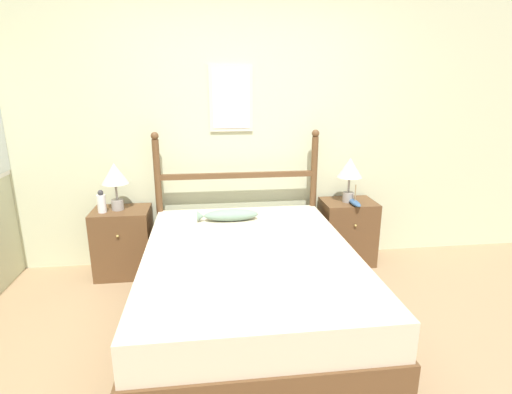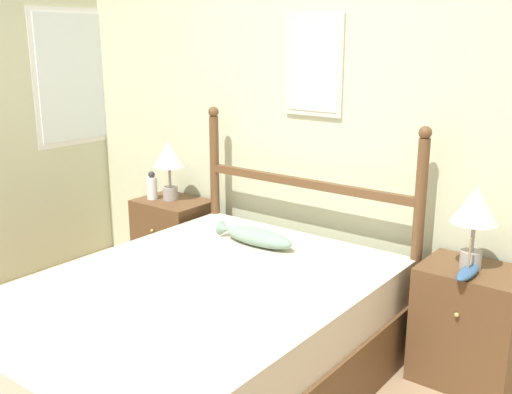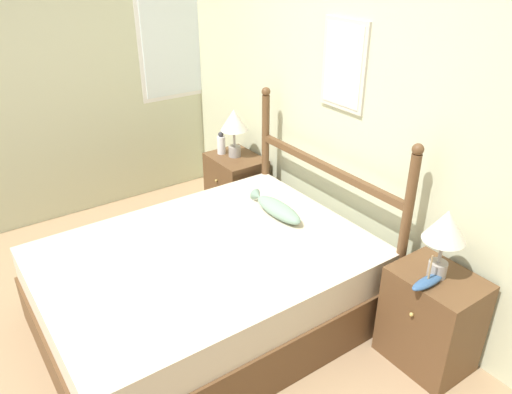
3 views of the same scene
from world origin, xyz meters
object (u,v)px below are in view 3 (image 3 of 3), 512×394
bed (207,287)px  table_lamp_right (445,230)px  nightstand_right (431,319)px  fish_pillow (277,209)px  nightstand_left (236,189)px  table_lamp_left (234,123)px  bottle (221,144)px  model_boat (428,282)px

bed → table_lamp_right: bearing=40.9°
nightstand_right → fish_pillow: size_ratio=1.19×
bed → nightstand_left: size_ratio=3.30×
nightstand_left → table_lamp_left: (-0.02, 0.00, 0.62)m
bottle → model_boat: (2.28, -0.07, -0.07)m
nightstand_right → table_lamp_right: bearing=-144.7°
model_boat → fish_pillow: 1.19m
bottle → table_lamp_left: bearing=27.5°
nightstand_right → bottle: size_ratio=3.08×
bed → model_boat: (1.07, 0.79, 0.36)m
nightstand_left → bottle: (-0.14, -0.06, 0.40)m
table_lamp_right → bed: bearing=-139.1°
table_lamp_right → bottle: 2.26m
fish_pillow → nightstand_right: bearing=13.1°
nightstand_left → table_lamp_right: 2.20m
bottle → table_lamp_right: bearing=1.2°
model_boat → fish_pillow: bearing=-172.9°
table_lamp_left → fish_pillow: (0.98, -0.28, -0.31)m
nightstand_right → model_boat: (0.01, -0.12, 0.34)m
table_lamp_right → bottle: bearing=-178.8°
table_lamp_left → table_lamp_right: (2.13, -0.02, 0.00)m
bed → bottle: bottle is taller
bottle → model_boat: 2.28m
bed → nightstand_right: 1.41m
table_lamp_left → fish_pillow: table_lamp_left is taller
nightstand_left → model_boat: (2.14, -0.12, 0.34)m
bed → table_lamp_left: table_lamp_left is taller
bed → nightstand_left: nightstand_left is taller
nightstand_left → model_boat: bearing=-3.3°
bed → fish_pillow: 0.74m
bottle → fish_pillow: 1.12m
table_lamp_right → bottle: (-2.25, -0.05, -0.21)m
bed → nightstand_right: nightstand_right is taller
bed → model_boat: model_boat is taller
nightstand_right → fish_pillow: fish_pillow is taller
bottle → fish_pillow: bottle is taller
nightstand_left → nightstand_right: bearing=0.0°
model_boat → table_lamp_right: bearing=103.3°
nightstand_left → table_lamp_right: size_ratio=1.47×
table_lamp_left → fish_pillow: 1.06m
nightstand_left → nightstand_right: size_ratio=1.00×
bed → bottle: (-1.20, 0.86, 0.43)m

